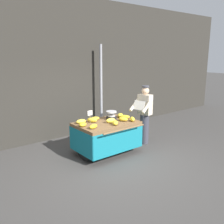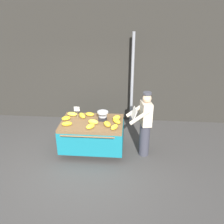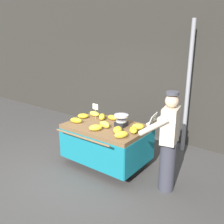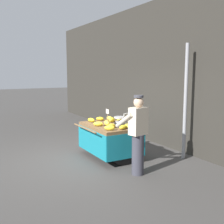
# 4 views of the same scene
# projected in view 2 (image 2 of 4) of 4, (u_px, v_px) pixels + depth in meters

# --- Properties ---
(ground_plane) EXTENTS (60.00, 60.00, 0.00)m
(ground_plane) POSITION_uv_depth(u_px,v_px,m) (80.00, 166.00, 5.75)
(ground_plane) COLOR #423F3D
(back_wall) EXTENTS (16.00, 0.24, 4.30)m
(back_wall) POSITION_uv_depth(u_px,v_px,m) (94.00, 55.00, 7.35)
(back_wall) COLOR #2D2B26
(back_wall) RESTS_ON ground
(street_pole) EXTENTS (0.09, 0.09, 2.89)m
(street_pole) POSITION_uv_depth(u_px,v_px,m) (132.00, 82.00, 7.15)
(street_pole) COLOR gray
(street_pole) RESTS_ON ground
(banana_cart) EXTENTS (1.60, 1.27, 0.86)m
(banana_cart) POSITION_uv_depth(u_px,v_px,m) (92.00, 130.00, 6.11)
(banana_cart) COLOR brown
(banana_cart) RESTS_ON ground
(weighing_scale) EXTENTS (0.28, 0.28, 0.24)m
(weighing_scale) POSITION_uv_depth(u_px,v_px,m) (103.00, 116.00, 6.06)
(weighing_scale) COLOR black
(weighing_scale) RESTS_ON banana_cart
(price_sign) EXTENTS (0.14, 0.01, 0.34)m
(price_sign) POSITION_uv_depth(u_px,v_px,m) (77.00, 110.00, 6.07)
(price_sign) COLOR #997A51
(price_sign) RESTS_ON banana_cart
(banana_bunch_0) EXTENTS (0.26, 0.29, 0.12)m
(banana_bunch_0) POSITION_uv_depth(u_px,v_px,m) (82.00, 115.00, 6.21)
(banana_bunch_0) COLOR yellow
(banana_bunch_0) RESTS_ON banana_cart
(banana_bunch_1) EXTENTS (0.28, 0.18, 0.13)m
(banana_bunch_1) POSITION_uv_depth(u_px,v_px,m) (93.00, 122.00, 5.88)
(banana_bunch_1) COLOR yellow
(banana_bunch_1) RESTS_ON banana_cart
(banana_bunch_2) EXTENTS (0.23, 0.27, 0.12)m
(banana_bunch_2) POSITION_uv_depth(u_px,v_px,m) (114.00, 127.00, 5.64)
(banana_bunch_2) COLOR yellow
(banana_bunch_2) RESTS_ON banana_cart
(banana_bunch_3) EXTENTS (0.26, 0.18, 0.10)m
(banana_bunch_3) POSITION_uv_depth(u_px,v_px,m) (90.00, 114.00, 6.32)
(banana_bunch_3) COLOR gold
(banana_bunch_3) RESTS_ON banana_cart
(banana_bunch_4) EXTENTS (0.27, 0.27, 0.11)m
(banana_bunch_4) POSITION_uv_depth(u_px,v_px,m) (117.00, 118.00, 6.10)
(banana_bunch_4) COLOR yellow
(banana_bunch_4) RESTS_ON banana_cart
(banana_bunch_5) EXTENTS (0.27, 0.18, 0.11)m
(banana_bunch_5) POSITION_uv_depth(u_px,v_px,m) (67.00, 124.00, 5.80)
(banana_bunch_5) COLOR gold
(banana_bunch_5) RESTS_ON banana_cart
(banana_bunch_6) EXTENTS (0.28, 0.27, 0.10)m
(banana_bunch_6) POSITION_uv_depth(u_px,v_px,m) (66.00, 118.00, 6.10)
(banana_bunch_6) COLOR gold
(banana_bunch_6) RESTS_ON banana_cart
(banana_bunch_7) EXTENTS (0.28, 0.17, 0.11)m
(banana_bunch_7) POSITION_uv_depth(u_px,v_px,m) (72.00, 114.00, 6.31)
(banana_bunch_7) COLOR yellow
(banana_bunch_7) RESTS_ON banana_cart
(banana_bunch_8) EXTENTS (0.26, 0.30, 0.11)m
(banana_bunch_8) POSITION_uv_depth(u_px,v_px,m) (107.00, 124.00, 5.79)
(banana_bunch_8) COLOR gold
(banana_bunch_8) RESTS_ON banana_cart
(banana_bunch_9) EXTENTS (0.27, 0.28, 0.11)m
(banana_bunch_9) POSITION_uv_depth(u_px,v_px,m) (90.00, 126.00, 5.68)
(banana_bunch_9) COLOR yellow
(banana_bunch_9) RESTS_ON banana_cart
(banana_bunch_10) EXTENTS (0.28, 0.31, 0.10)m
(banana_bunch_10) POSITION_uv_depth(u_px,v_px,m) (117.00, 121.00, 5.95)
(banana_bunch_10) COLOR gold
(banana_bunch_10) RESTS_ON banana_cart
(vendor_person) EXTENTS (0.64, 0.60, 1.71)m
(vendor_person) POSITION_uv_depth(u_px,v_px,m) (145.00, 124.00, 5.85)
(vendor_person) COLOR #383842
(vendor_person) RESTS_ON ground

